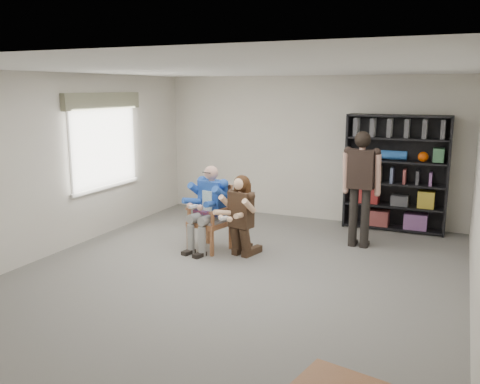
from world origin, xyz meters
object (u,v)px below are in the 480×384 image
at_px(seated_man, 209,208).
at_px(bookshelf, 396,173).
at_px(standing_man, 360,191).
at_px(armchair, 210,218).
at_px(kneeling_woman, 240,217).

relative_size(seated_man, bookshelf, 0.66).
relative_size(bookshelf, standing_man, 1.12).
xyz_separation_m(armchair, standing_man, (2.16, 1.13, 0.41)).
bearing_deg(armchair, seated_man, 13.74).
distance_m(seated_man, standing_man, 2.45).
distance_m(kneeling_woman, standing_man, 2.04).
relative_size(seated_man, kneeling_woman, 1.09).
xyz_separation_m(armchair, seated_man, (0.00, 0.00, 0.16)).
distance_m(armchair, bookshelf, 3.55).
relative_size(armchair, bookshelf, 0.50).
height_order(armchair, bookshelf, bookshelf).
relative_size(armchair, standing_man, 0.56).
bearing_deg(bookshelf, armchair, -136.36).
relative_size(kneeling_woman, bookshelf, 0.60).
bearing_deg(armchair, bookshelf, 57.38).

